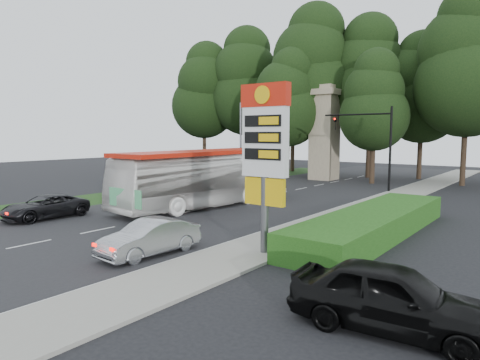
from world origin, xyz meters
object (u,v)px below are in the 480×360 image
Objects in this scene: gas_station_pylon at (265,145)px; sedan_silver at (150,237)px; streetlight_signs at (242,139)px; transit_bus at (206,179)px; parked_car_black at (392,297)px; traffic_signal_mast at (375,137)px; monument at (325,132)px; suv_charcoal at (45,207)px.

sedan_silver is at bearing -142.86° from gas_station_pylon.
gas_station_pylon is 25.74m from streetlight_signs.
parked_car_black is (16.05, -11.04, -1.04)m from transit_bus.
traffic_signal_mast is 9.76m from monument.
transit_bus is 19.51m from parked_car_black.
monument is 32.01m from sedan_silver.
streetlight_signs is at bearing -171.08° from traffic_signal_mast.
transit_bus is at bearing 124.15° from sedan_silver.
traffic_signal_mast reaches higher than suv_charcoal.
traffic_signal_mast is 26.17m from suv_charcoal.
suv_charcoal is at bearing -96.22° from monument.
transit_bus is 2.70× the size of parked_car_black.
streetlight_signs is 32.87m from parked_car_black.
streetlight_signs is at bearing 95.73° from suv_charcoal.
monument is 0.74× the size of transit_bus.
sedan_silver is at bearing 79.88° from parked_car_black.
monument is at bearing 23.84° from parked_car_black.
parked_car_black reaches higher than sedan_silver.
monument reaches higher than gas_station_pylon.
gas_station_pylon is 22.29m from traffic_signal_mast.
streetlight_signs is 1.58× the size of parked_car_black.
streetlight_signs is 1.84× the size of sedan_silver.
sedan_silver is at bearing -52.88° from transit_bus.
transit_bus is (1.45, -20.65, -3.20)m from monument.
gas_station_pylon reaches higher than transit_bus.
sedan_silver is (-0.18, -24.81, -3.96)m from traffic_signal_mast.
parked_car_black is (10.00, -0.88, 0.15)m from sedan_silver.
streetlight_signs is at bearing 128.96° from gas_station_pylon.
traffic_signal_mast reaches higher than parked_car_black.
transit_bus reaches higher than parked_car_black.
gas_station_pylon reaches higher than sedan_silver.
monument is (4.99, 7.99, 0.67)m from streetlight_signs.
streetlight_signs is 1.64× the size of suv_charcoal.
transit_bus reaches higher than sedan_silver.
monument is 2.31× the size of sedan_silver.
parked_car_black is (17.50, -31.69, -4.24)m from monument.
gas_station_pylon is 12.48m from transit_bus.
monument is at bearing 107.04° from sedan_silver.
traffic_signal_mast is 25.12m from sedan_silver.
monument is at bearing 84.78° from suv_charcoal.
monument is at bearing 100.34° from transit_bus.
traffic_signal_mast is at bearing 73.27° from transit_bus.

